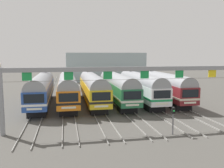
{
  "coord_description": "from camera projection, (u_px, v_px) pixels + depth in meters",
  "views": [
    {
      "loc": [
        -6.21,
        -37.51,
        7.67
      ],
      "look_at": [
        1.69,
        2.89,
        2.72
      ],
      "focal_mm": 38.77,
      "sensor_mm": 36.0,
      "label": 1
    }
  ],
  "objects": [
    {
      "name": "commuter_train_orange",
      "position": [
        68.0,
        88.0,
        37.21
      ],
      "size": [
        2.88,
        18.06,
        5.05
      ],
      "color": "orange",
      "rests_on": "ground"
    },
    {
      "name": "track_bed",
      "position": [
        93.0,
        88.0,
        55.21
      ],
      "size": [
        21.05,
        70.0,
        0.15
      ],
      "color": "gray",
      "rests_on": "ground"
    },
    {
      "name": "ground_plane",
      "position": [
        105.0,
        103.0,
        38.65
      ],
      "size": [
        160.0,
        160.0,
        0.0
      ],
      "primitive_type": "plane",
      "color": "#4C4944"
    },
    {
      "name": "commuter_train_maroon",
      "position": [
        163.0,
        85.0,
        40.19
      ],
      "size": [
        2.88,
        18.06,
        5.05
      ],
      "color": "maroon",
      "rests_on": "ground"
    },
    {
      "name": "catenary_gantry",
      "position": [
        126.0,
        78.0,
        24.86
      ],
      "size": [
        24.78,
        0.44,
        6.97
      ],
      "color": "gray",
      "rests_on": "ground"
    },
    {
      "name": "commuter_train_yellow",
      "position": [
        93.0,
        87.0,
        37.96
      ],
      "size": [
        2.88,
        18.06,
        5.05
      ],
      "color": "gold",
      "rests_on": "ground"
    },
    {
      "name": "commuter_train_blue",
      "position": [
        41.0,
        88.0,
        36.47
      ],
      "size": [
        2.88,
        18.06,
        5.05
      ],
      "color": "#284C9E",
      "rests_on": "ground"
    },
    {
      "name": "commuter_train_white",
      "position": [
        140.0,
        86.0,
        39.44
      ],
      "size": [
        2.88,
        18.06,
        5.05
      ],
      "color": "white",
      "rests_on": "ground"
    },
    {
      "name": "commuter_train_green",
      "position": [
        117.0,
        86.0,
        38.7
      ],
      "size": [
        2.88,
        18.06,
        5.05
      ],
      "color": "#236B42",
      "rests_on": "ground"
    },
    {
      "name": "yard_signal_mast",
      "position": [
        173.0,
        115.0,
        23.17
      ],
      "size": [
        0.28,
        0.35,
        2.73
      ],
      "color": "#59595E",
      "rests_on": "ground"
    },
    {
      "name": "maintenance_building",
      "position": [
        105.0,
        67.0,
        73.36
      ],
      "size": [
        23.14,
        10.0,
        8.3
      ],
      "primitive_type": "cube",
      "color": "#9EB2B7",
      "rests_on": "ground"
    }
  ]
}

